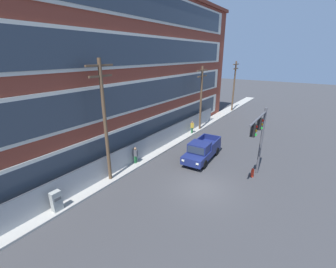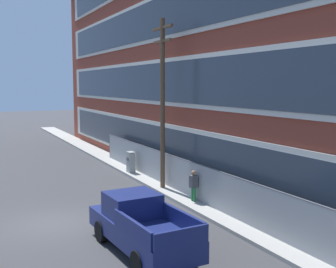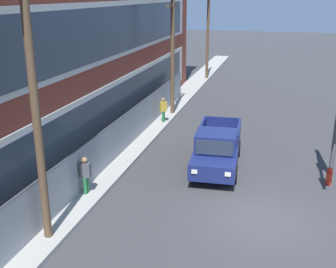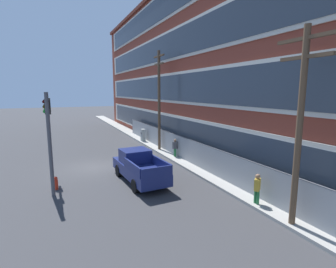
% 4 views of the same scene
% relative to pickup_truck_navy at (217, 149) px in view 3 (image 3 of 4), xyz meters
% --- Properties ---
extents(ground_plane, '(160.00, 160.00, 0.00)m').
position_rel_pickup_truck_navy_xyz_m(ground_plane, '(-4.36, -2.24, -0.93)').
color(ground_plane, '#38383A').
extents(sidewalk_building_side, '(80.00, 1.75, 0.16)m').
position_rel_pickup_truck_navy_xyz_m(sidewalk_building_side, '(-4.36, 4.74, -0.85)').
color(sidewalk_building_side, '#9E9B93').
rests_on(sidewalk_building_side, ground).
extents(chain_link_fence, '(31.07, 0.06, 1.99)m').
position_rel_pickup_truck_navy_xyz_m(chain_link_fence, '(-2.48, 4.83, 0.08)').
color(chain_link_fence, gray).
rests_on(chain_link_fence, ground).
extents(pickup_truck_navy, '(5.57, 2.26, 1.94)m').
position_rel_pickup_truck_navy_xyz_m(pickup_truck_navy, '(0.00, 0.00, 0.00)').
color(pickup_truck_navy, navy).
rests_on(pickup_truck_navy, ground).
extents(utility_pole_near_corner, '(2.29, 0.26, 9.34)m').
position_rel_pickup_truck_navy_xyz_m(utility_pole_near_corner, '(-7.46, 4.41, 4.19)').
color(utility_pole_near_corner, brown).
rests_on(utility_pole_near_corner, ground).
extents(utility_pole_midblock, '(2.72, 0.26, 8.20)m').
position_rel_pickup_truck_navy_xyz_m(utility_pole_midblock, '(8.10, 4.20, 3.66)').
color(utility_pole_midblock, brown).
rests_on(utility_pole_midblock, ground).
extents(utility_pole_far_east, '(2.75, 0.26, 8.50)m').
position_rel_pickup_truck_navy_xyz_m(utility_pole_far_east, '(20.74, 4.12, 3.82)').
color(utility_pole_far_east, brown).
rests_on(utility_pole_far_east, ground).
extents(pedestrian_near_cabinet, '(0.32, 0.44, 1.69)m').
position_rel_pickup_truck_navy_xyz_m(pedestrian_near_cabinet, '(-4.25, 4.56, 0.04)').
color(pedestrian_near_cabinet, '#236B38').
rests_on(pedestrian_near_cabinet, ground).
extents(pedestrian_by_fence, '(0.43, 0.46, 1.69)m').
position_rel_pickup_truck_navy_xyz_m(pedestrian_by_fence, '(5.96, 4.22, 0.04)').
color(pedestrian_by_fence, '#236B38').
rests_on(pedestrian_by_fence, ground).
extents(fire_hydrant, '(0.24, 0.24, 0.78)m').
position_rel_pickup_truck_navy_xyz_m(fire_hydrant, '(-0.58, -4.89, -0.55)').
color(fire_hydrant, red).
rests_on(fire_hydrant, ground).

